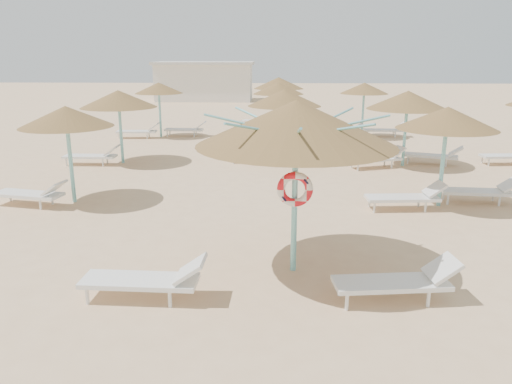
{
  "coord_description": "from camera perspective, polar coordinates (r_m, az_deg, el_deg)",
  "views": [
    {
      "loc": [
        0.09,
        -8.66,
        4.04
      ],
      "look_at": [
        -0.28,
        1.08,
        1.3
      ],
      "focal_mm": 35.0,
      "sensor_mm": 36.0,
      "label": 1
    }
  ],
  "objects": [
    {
      "name": "ground",
      "position": [
        9.55,
        1.44,
        -9.32
      ],
      "size": [
        120.0,
        120.0,
        0.0
      ],
      "primitive_type": "plane",
      "color": "#DCB386",
      "rests_on": "ground"
    },
    {
      "name": "service_hut",
      "position": [
        44.14,
        -5.88,
        12.51
      ],
      "size": [
        8.4,
        4.4,
        3.25
      ],
      "color": "silver",
      "rests_on": "ground"
    },
    {
      "name": "lounger_main_a",
      "position": [
        8.69,
        -12.24,
        -9.7
      ],
      "size": [
        2.12,
        0.7,
        0.76
      ],
      "rotation": [
        0.0,
        0.0,
        -0.03
      ],
      "color": "white",
      "rests_on": "ground"
    },
    {
      "name": "main_palapa",
      "position": [
        8.95,
        4.62,
        7.8
      ],
      "size": [
        3.61,
        3.61,
        3.24
      ],
      "color": "#75C7CB",
      "rests_on": "ground"
    },
    {
      "name": "lounger_main_b",
      "position": [
        8.79,
        16.06,
        -9.74
      ],
      "size": [
        2.12,
        0.85,
        0.75
      ],
      "rotation": [
        0.0,
        0.0,
        0.11
      ],
      "color": "white",
      "rests_on": "ground"
    },
    {
      "name": "palapa_field",
      "position": [
        19.51,
        7.18,
        10.4
      ],
      "size": [
        20.5,
        17.7,
        2.72
      ],
      "color": "#75C7CB",
      "rests_on": "ground"
    }
  ]
}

